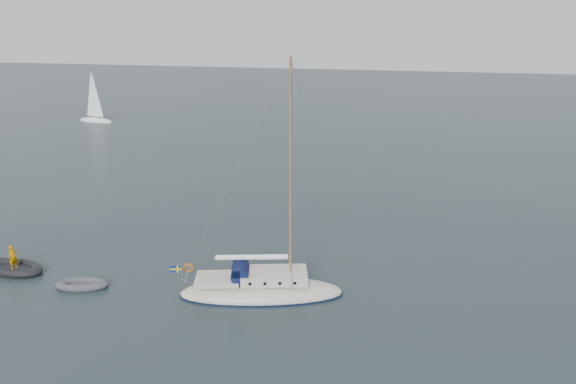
# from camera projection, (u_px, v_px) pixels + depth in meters

# --- Properties ---
(ground) EXTENTS (300.00, 300.00, 0.00)m
(ground) POSITION_uv_depth(u_px,v_px,m) (275.00, 289.00, 29.64)
(ground) COLOR black
(ground) RESTS_ON ground
(sailboat) EXTENTS (8.82, 2.64, 12.56)m
(sailboat) POSITION_uv_depth(u_px,v_px,m) (261.00, 279.00, 28.63)
(sailboat) COLOR beige
(sailboat) RESTS_ON ground
(dinghy) EXTENTS (2.81, 1.27, 0.40)m
(dinghy) POSITION_uv_depth(u_px,v_px,m) (82.00, 285.00, 29.70)
(dinghy) COLOR #444449
(dinghy) RESTS_ON ground
(rib) EXTENTS (4.04, 1.84, 1.58)m
(rib) POSITION_uv_depth(u_px,v_px,m) (12.00, 267.00, 31.68)
(rib) COLOR black
(rib) RESTS_ON ground
(distant_yacht_a) EXTENTS (6.11, 3.26, 8.10)m
(distant_yacht_a) POSITION_uv_depth(u_px,v_px,m) (93.00, 97.00, 79.85)
(distant_yacht_a) COLOR white
(distant_yacht_a) RESTS_ON ground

